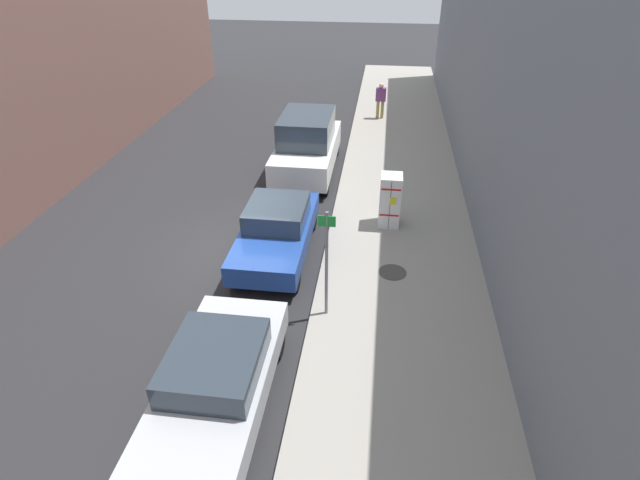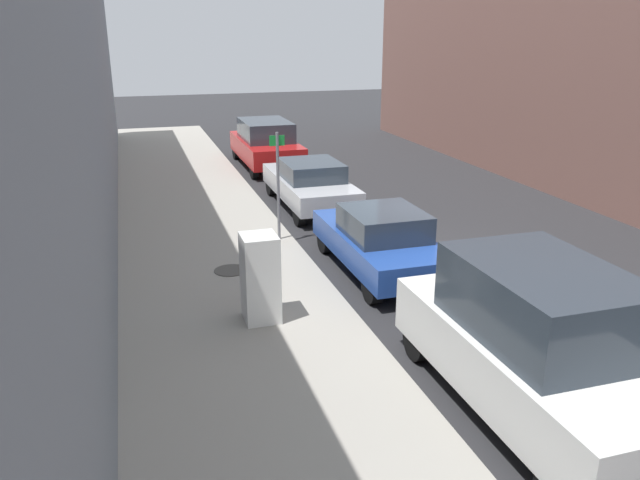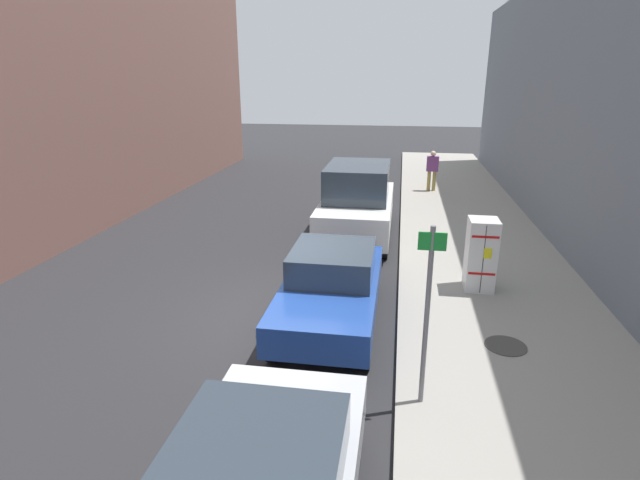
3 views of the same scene
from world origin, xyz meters
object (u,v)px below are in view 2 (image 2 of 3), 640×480
object	(u,v)px
parked_hatchback_blue	(380,240)
parked_suv_red	(266,143)
parked_van_white	(537,343)
street_sign_post	(278,181)
discarded_refrigerator	(260,278)
parked_sedan_silver	(310,183)

from	to	relation	value
parked_hatchback_blue	parked_suv_red	bearing A→B (deg)	90.00
parked_van_white	parked_suv_red	xyz separation A→B (m)	(-0.00, 16.71, -0.14)
street_sign_post	parked_van_white	distance (m)	8.06
parked_van_white	parked_suv_red	size ratio (longest dim) A/B	0.96
street_sign_post	parked_suv_red	bearing A→B (deg)	79.59
discarded_refrigerator	parked_van_white	world-z (taller)	parked_van_white
street_sign_post	parked_van_white	size ratio (longest dim) A/B	0.56
parked_van_white	parked_suv_red	distance (m)	16.71
parked_sedan_silver	parked_van_white	bearing A→B (deg)	-90.00
parked_hatchback_blue	parked_suv_red	distance (m)	11.31
street_sign_post	parked_suv_red	size ratio (longest dim) A/B	0.54
parked_hatchback_blue	parked_sedan_silver	bearing A→B (deg)	90.00
discarded_refrigerator	parked_hatchback_blue	world-z (taller)	discarded_refrigerator
parked_van_white	parked_sedan_silver	world-z (taller)	parked_van_white
parked_sedan_silver	parked_suv_red	bearing A→B (deg)	90.00
parked_hatchback_blue	parked_suv_red	xyz separation A→B (m)	(-0.00, 11.31, 0.18)
discarded_refrigerator	parked_sedan_silver	distance (m)	7.73
street_sign_post	parked_hatchback_blue	xyz separation A→B (m)	(1.62, -2.47, -0.85)
discarded_refrigerator	parked_van_white	xyz separation A→B (m)	(2.96, -3.65, 0.14)
parked_van_white	parked_suv_red	bearing A→B (deg)	90.00
discarded_refrigerator	street_sign_post	xyz separation A→B (m)	(1.34, 4.22, 0.68)
street_sign_post	parked_hatchback_blue	bearing A→B (deg)	-56.69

